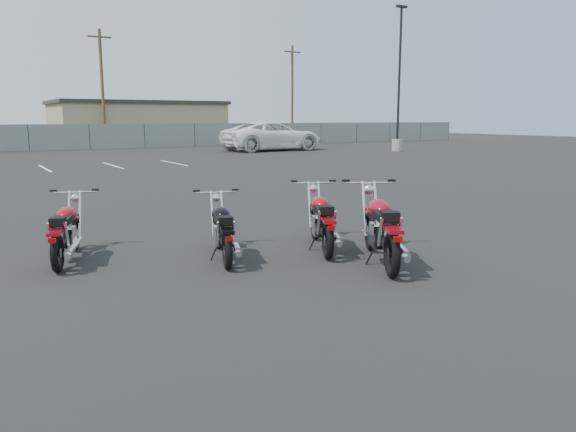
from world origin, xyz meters
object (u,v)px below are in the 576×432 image
motorcycle_second_black (223,231)px  white_van (272,128)px  motorcycle_rear_red (382,229)px  motorcycle_front_red (66,232)px  motorcycle_third_red (322,221)px

motorcycle_second_black → white_van: white_van is taller
motorcycle_rear_red → white_van: bearing=64.1°
motorcycle_front_red → white_van: 30.58m
motorcycle_third_red → motorcycle_rear_red: motorcycle_rear_red is taller
motorcycle_front_red → white_van: bearing=54.9°
motorcycle_rear_red → motorcycle_front_red: bearing=147.7°
motorcycle_rear_red → white_van: (13.41, 27.64, 1.01)m
motorcycle_front_red → motorcycle_second_black: size_ratio=1.02×
motorcycle_rear_red → white_van: white_van is taller
motorcycle_third_red → motorcycle_rear_red: size_ratio=0.93×
motorcycle_front_red → motorcycle_second_black: bearing=-27.3°
motorcycle_second_black → white_van: bearing=59.5°
motorcycle_third_red → motorcycle_second_black: bearing=171.8°
motorcycle_front_red → motorcycle_rear_red: bearing=-32.3°
white_van → motorcycle_third_red: bearing=150.8°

